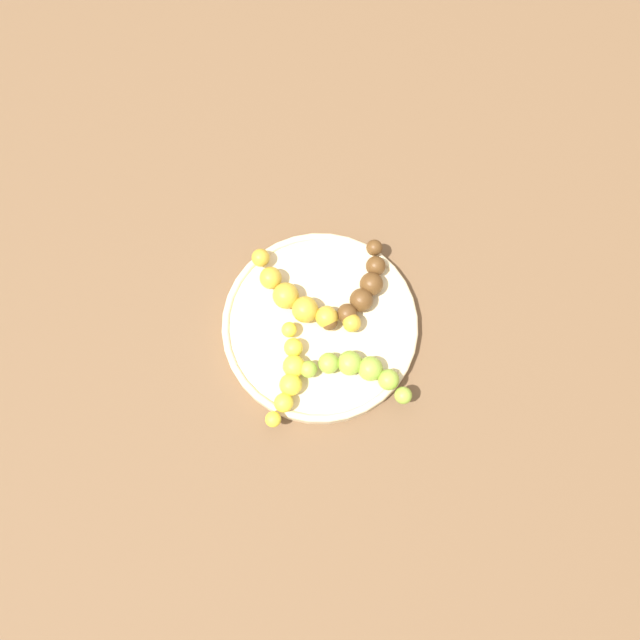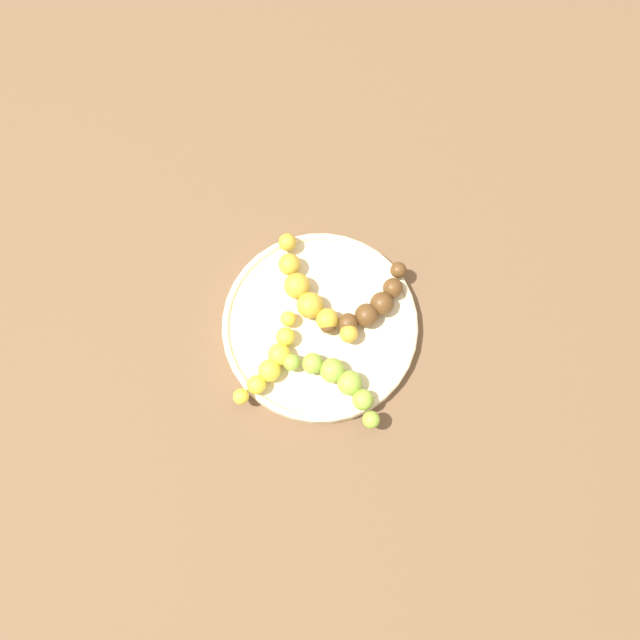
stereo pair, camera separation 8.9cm
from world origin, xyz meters
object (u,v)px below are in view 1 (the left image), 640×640
Objects in this scene: banana_spotted at (298,299)px; banana_yellow at (289,375)px; banana_green at (359,370)px; banana_overripe at (362,290)px; fruit_bowl at (320,325)px.

banana_spotted is 1.39× the size of banana_yellow.
banana_green is 0.98× the size of banana_yellow.
banana_spotted is at bearing -140.92° from banana_overripe.
banana_spotted is at bearing 92.96° from banana_yellow.
banana_yellow is at bearing -99.59° from banana_overripe.
banana_overripe is at bearing 135.60° from banana_spotted.
fruit_bowl is at bearing 52.53° from banana_green.
banana_spotted reaches higher than fruit_bowl.
banana_overripe is (0.09, -0.06, -0.00)m from banana_green.
banana_green is at bearing -63.10° from banana_overripe.
banana_yellow is (-0.05, 0.07, 0.02)m from fruit_bowl.
banana_green reaches higher than banana_yellow.
fruit_bowl is 0.05m from banana_spotted.
fruit_bowl is 0.07m from banana_overripe.
banana_green is 0.71× the size of banana_spotted.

